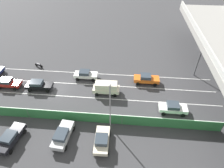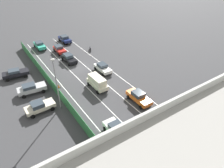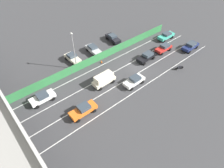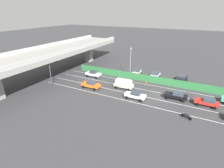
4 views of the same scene
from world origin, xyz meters
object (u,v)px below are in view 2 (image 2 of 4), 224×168
(parked_wagon_silver, at_px, (31,88))
(traffic_light, at_px, (205,109))
(car_sedan_red, at_px, (59,49))
(street_lamp, at_px, (56,80))
(car_taxi_orange, at_px, (139,97))
(motorcycle, at_px, (90,49))
(car_hatchback_white, at_px, (103,68))
(car_sedan_white, at_px, (117,130))
(parked_sedan_dark, at_px, (15,73))
(car_van_cream, at_px, (97,82))
(car_taxi_teal, at_px, (40,45))
(car_sedan_navy, at_px, (65,39))
(car_sedan_black, at_px, (69,58))
(parked_sedan_cream, at_px, (39,106))
(traffic_cone, at_px, (59,86))

(parked_wagon_silver, distance_m, traffic_light, 25.96)
(car_sedan_red, xyz_separation_m, street_lamp, (7.35, 18.79, 3.96))
(car_taxi_orange, xyz_separation_m, motorcycle, (-3.13, -21.28, -0.47))
(car_taxi_orange, distance_m, car_hatchback_white, 11.13)
(car_sedan_white, relative_size, parked_wagon_silver, 0.92)
(car_sedan_red, distance_m, parked_sedan_dark, 12.42)
(car_van_cream, height_order, car_hatchback_white, car_van_cream)
(parked_sedan_dark, bearing_deg, car_taxi_teal, -125.81)
(car_sedan_white, xyz_separation_m, car_sedan_navy, (-6.99, -33.29, 0.01))
(motorcycle, xyz_separation_m, street_lamp, (13.73, 15.82, 4.38))
(car_taxi_teal, distance_m, parked_wagon_silver, 18.74)
(car_taxi_teal, bearing_deg, motorcycle, 140.60)
(street_lamp, bearing_deg, car_sedan_black, -118.70)
(car_van_cream, height_order, car_sedan_navy, car_van_cream)
(car_taxi_orange, height_order, parked_sedan_dark, car_taxi_orange)
(car_taxi_orange, bearing_deg, parked_sedan_cream, -25.08)
(parked_sedan_dark, height_order, parked_wagon_silver, parked_wagon_silver)
(car_sedan_navy, bearing_deg, car_hatchback_white, 90.19)
(motorcycle, height_order, traffic_light, traffic_light)
(car_hatchback_white, bearing_deg, car_sedan_navy, -89.81)
(car_sedan_black, height_order, car_sedan_red, car_sedan_black)
(parked_wagon_silver, bearing_deg, street_lamp, 112.22)
(car_sedan_red, bearing_deg, street_lamp, 68.65)
(car_sedan_red, distance_m, motorcycle, 7.05)
(car_taxi_teal, relative_size, car_sedan_navy, 1.00)
(car_taxi_orange, bearing_deg, traffic_light, 103.10)
(parked_wagon_silver, relative_size, traffic_cone, 6.77)
(car_hatchback_white, xyz_separation_m, parked_wagon_silver, (13.42, -0.45, 0.04))
(parked_sedan_cream, bearing_deg, car_sedan_white, 123.72)
(car_sedan_white, distance_m, car_hatchback_white, 16.45)
(parked_wagon_silver, bearing_deg, parked_sedan_cream, 86.59)
(car_van_cream, xyz_separation_m, street_lamp, (7.22, 1.39, 3.60))
(car_taxi_teal, height_order, parked_sedan_dark, car_taxi_teal)
(car_taxi_orange, height_order, parked_sedan_cream, car_taxi_orange)
(car_sedan_white, height_order, motorcycle, car_sedan_white)
(motorcycle, bearing_deg, traffic_cone, 41.58)
(car_van_cream, distance_m, parked_sedan_cream, 10.06)
(car_taxi_teal, bearing_deg, traffic_light, 102.49)
(car_van_cream, xyz_separation_m, parked_wagon_silver, (9.72, -4.73, -0.31))
(parked_sedan_cream, bearing_deg, car_sedan_navy, -120.44)
(street_lamp, bearing_deg, car_van_cream, -169.14)
(traffic_light, relative_size, traffic_cone, 8.48)
(car_sedan_red, bearing_deg, car_hatchback_white, 105.24)
(car_hatchback_white, bearing_deg, parked_sedan_dark, -26.24)
(car_van_cream, relative_size, parked_sedan_cream, 1.05)
(car_taxi_teal, bearing_deg, car_van_cream, 97.58)
(motorcycle, bearing_deg, street_lamp, 49.04)
(parked_wagon_silver, height_order, traffic_light, traffic_light)
(car_taxi_orange, relative_size, car_sedan_black, 0.98)
(traffic_cone, bearing_deg, car_sedan_white, 98.61)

